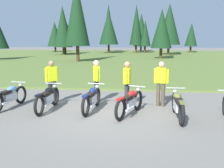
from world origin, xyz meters
TOP-DOWN VIEW (x-y plane):
  - ground_plane at (0.00, 0.00)m, footprint 140.00×140.00m
  - grass_moorland at (0.00, 25.79)m, footprint 80.00×44.00m
  - forest_treeline at (-3.34, 34.25)m, footprint 28.86×29.36m
  - motorcycle_sky_blue at (-3.70, 0.31)m, footprint 0.62×2.09m
  - motorcycle_black at (-2.22, 0.18)m, footprint 0.62×2.10m
  - motorcycle_navy at (-0.67, 0.26)m, footprint 0.62×2.10m
  - motorcycle_red at (0.67, -0.10)m, footprint 0.96×1.98m
  - motorcycle_olive at (2.18, -0.32)m, footprint 0.62×2.10m
  - rider_with_back_turned at (1.77, 1.13)m, footprint 0.53×0.32m
  - rider_near_row_end at (-0.70, 1.46)m, footprint 0.30×0.54m
  - rider_checking_bike at (-2.38, 1.14)m, footprint 0.42×0.41m
  - rider_in_hivis_vest at (0.52, 0.93)m, footprint 0.28×0.54m

SIDE VIEW (x-z plane):
  - ground_plane at x=0.00m, z-range 0.00..0.00m
  - grass_moorland at x=0.00m, z-range 0.00..0.10m
  - motorcycle_sky_blue at x=-3.70m, z-range 0.00..0.88m
  - motorcycle_black at x=-2.22m, z-range 0.00..0.88m
  - motorcycle_navy at x=-0.67m, z-range 0.00..0.88m
  - motorcycle_red at x=0.67m, z-range 0.00..0.88m
  - motorcycle_olive at x=2.18m, z-range 0.00..0.88m
  - rider_with_back_turned at x=1.77m, z-range 0.11..1.78m
  - rider_near_row_end at x=-0.70m, z-range 0.11..1.78m
  - rider_checking_bike at x=-2.38m, z-range 0.11..1.78m
  - rider_in_hivis_vest at x=0.52m, z-range 0.11..1.78m
  - forest_treeline at x=-3.34m, z-range -0.16..8.90m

